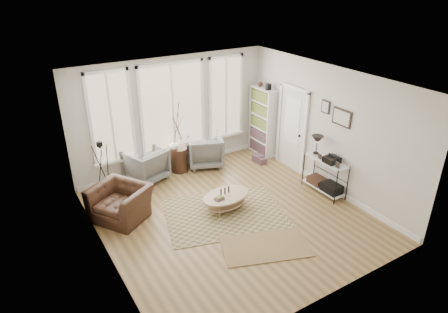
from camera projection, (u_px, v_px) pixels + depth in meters
room at (231, 154)px, 7.93m from camera, size 5.50×5.54×2.90m
bay_window at (173, 109)px, 9.91m from camera, size 4.14×0.12×2.24m
door at (292, 127)px, 10.12m from camera, size 0.09×1.06×2.22m
bookcase at (262, 121)px, 10.96m from camera, size 0.31×0.85×2.06m
low_shelf at (325, 173)px, 9.18m from camera, size 0.38×1.08×1.30m
wall_art at (337, 115)px, 8.71m from camera, size 0.04×0.88×0.44m
rug_main at (225, 213)px, 8.57m from camera, size 2.91×2.49×0.01m
rug_runner at (265, 246)px, 7.54m from camera, size 1.85×1.42×0.01m
coffee_table at (226, 198)px, 8.62m from camera, size 1.19×0.83×0.51m
armchair_left at (146, 165)px, 9.78m from camera, size 1.11×1.13×0.81m
armchair_right at (205, 150)px, 10.53m from camera, size 1.15×1.17×0.83m
side_table at (178, 140)px, 10.02m from camera, size 0.43×0.43×1.79m
vase at (174, 145)px, 10.00m from camera, size 0.25×0.25×0.23m
accent_chair at (120, 203)px, 8.30m from camera, size 1.45×1.41×0.72m
tripod_camera at (103, 171)px, 9.01m from camera, size 0.47×0.47×1.34m
book_stack_near at (258, 158)px, 10.86m from camera, size 0.24×0.30×0.18m
book_stack_far at (262, 161)px, 10.74m from camera, size 0.21×0.26×0.16m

